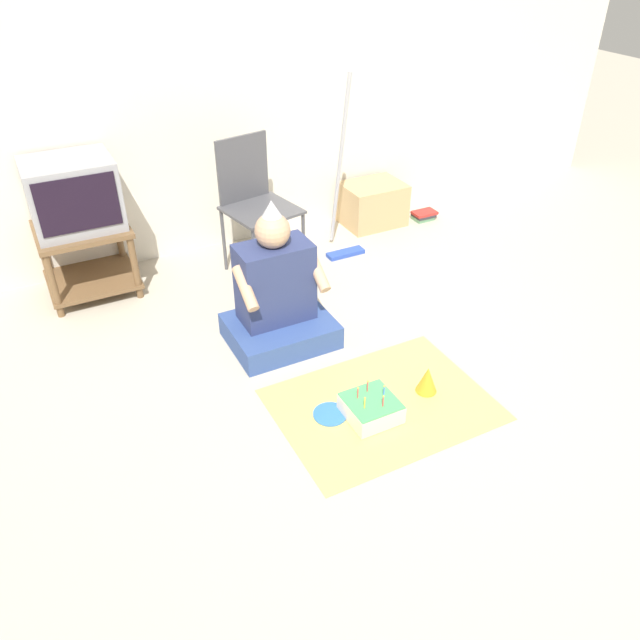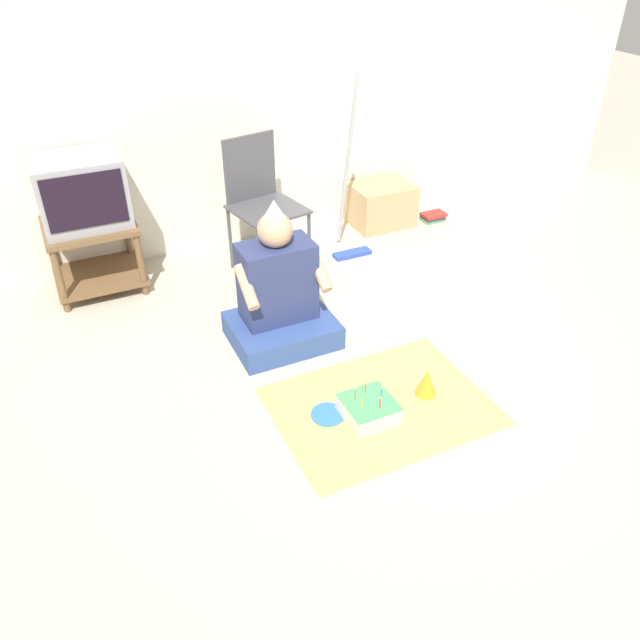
# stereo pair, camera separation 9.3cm
# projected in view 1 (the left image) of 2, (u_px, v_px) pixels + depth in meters

# --- Properties ---
(ground_plane) EXTENTS (16.00, 16.00, 0.00)m
(ground_plane) POSITION_uv_depth(u_px,v_px,m) (445.00, 407.00, 3.17)
(ground_plane) COLOR #BCB29E
(wall_back) EXTENTS (6.40, 0.06, 2.55)m
(wall_back) POSITION_uv_depth(u_px,v_px,m) (258.00, 58.00, 4.15)
(wall_back) COLOR silver
(wall_back) RESTS_ON ground_plane
(tv_stand) EXTENTS (0.56, 0.51, 0.46)m
(tv_stand) POSITION_uv_depth(u_px,v_px,m) (87.00, 253.00, 3.98)
(tv_stand) COLOR brown
(tv_stand) RESTS_ON ground_plane
(tv) EXTENTS (0.52, 0.44, 0.43)m
(tv) POSITION_uv_depth(u_px,v_px,m) (73.00, 194.00, 3.77)
(tv) COLOR #99999E
(tv) RESTS_ON tv_stand
(folding_chair) EXTENTS (0.50, 0.50, 0.90)m
(folding_chair) POSITION_uv_depth(u_px,v_px,m) (254.00, 197.00, 4.11)
(folding_chair) COLOR #4C4C51
(folding_chair) RESTS_ON ground_plane
(cardboard_box_stack) EXTENTS (0.46, 0.36, 0.33)m
(cardboard_box_stack) POSITION_uv_depth(u_px,v_px,m) (373.00, 204.00, 4.90)
(cardboard_box_stack) COLOR tan
(cardboard_box_stack) RESTS_ON ground_plane
(dust_mop) EXTENTS (0.28, 0.28, 1.28)m
(dust_mop) POSITION_uv_depth(u_px,v_px,m) (342.00, 204.00, 4.38)
(dust_mop) COLOR #2D4CB2
(dust_mop) RESTS_ON ground_plane
(book_pile) EXTENTS (0.19, 0.13, 0.07)m
(book_pile) POSITION_uv_depth(u_px,v_px,m) (424.00, 215.00, 5.03)
(book_pile) COLOR #60936B
(book_pile) RESTS_ON ground_plane
(person_seated) EXTENTS (0.59, 0.47, 0.86)m
(person_seated) POSITION_uv_depth(u_px,v_px,m) (277.00, 298.00, 3.52)
(person_seated) COLOR #334C8C
(person_seated) RESTS_ON ground_plane
(party_cloth) EXTENTS (1.08, 0.80, 0.01)m
(party_cloth) POSITION_uv_depth(u_px,v_px,m) (382.00, 404.00, 3.19)
(party_cloth) COLOR #EAD666
(party_cloth) RESTS_ON ground_plane
(birthday_cake) EXTENTS (0.25, 0.25, 0.17)m
(birthday_cake) POSITION_uv_depth(u_px,v_px,m) (371.00, 408.00, 3.09)
(birthday_cake) COLOR #F4E0C6
(birthday_cake) RESTS_ON party_cloth
(party_hat_blue) EXTENTS (0.11, 0.11, 0.15)m
(party_hat_blue) POSITION_uv_depth(u_px,v_px,m) (427.00, 379.00, 3.23)
(party_hat_blue) COLOR gold
(party_hat_blue) RESTS_ON party_cloth
(paper_plate) EXTENTS (0.17, 0.17, 0.01)m
(paper_plate) POSITION_uv_depth(u_px,v_px,m) (330.00, 414.00, 3.12)
(paper_plate) COLOR blue
(paper_plate) RESTS_ON party_cloth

